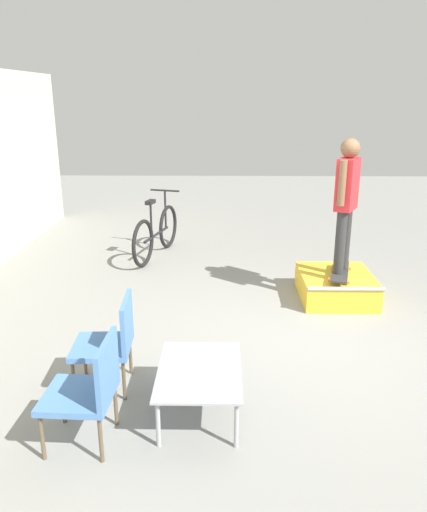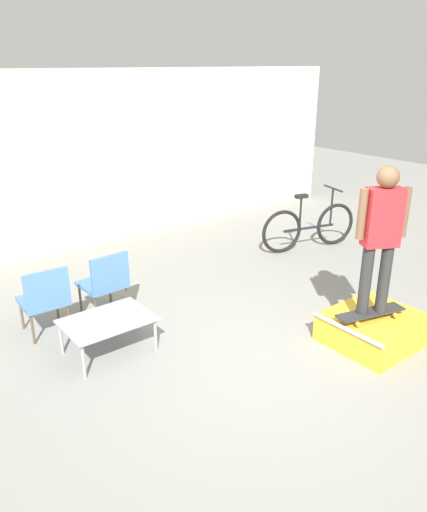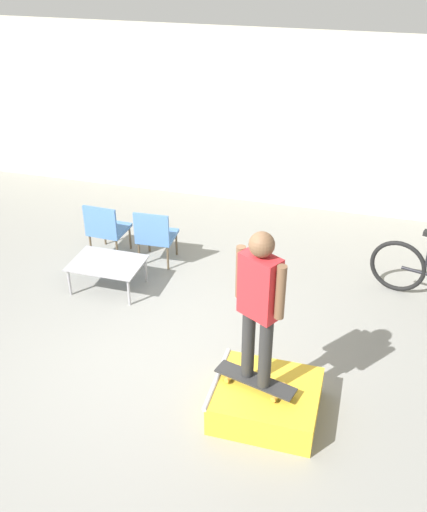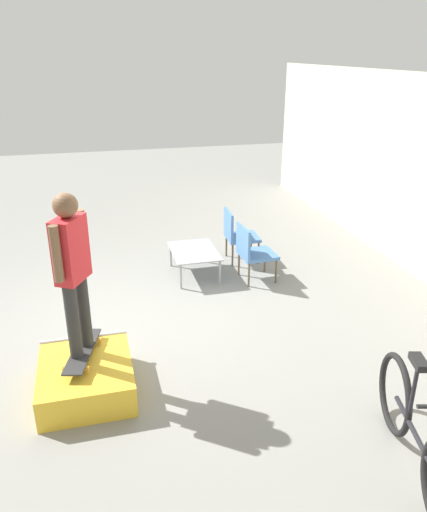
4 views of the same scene
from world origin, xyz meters
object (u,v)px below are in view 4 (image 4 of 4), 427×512
(person_skater, at_px, (72,263))
(bicycle, at_px, (417,435))
(patio_chair_right, at_px, (252,250))
(skateboard_on_ramp, at_px, (83,351))
(skate_ramp_box, at_px, (86,378))
(patio_chair_left, at_px, (237,233))
(coffee_table, at_px, (194,253))

(person_skater, xyz_separation_m, bicycle, (1.90, 2.63, -1.01))
(patio_chair_right, bearing_deg, skateboard_on_ramp, 126.30)
(skate_ramp_box, xyz_separation_m, patio_chair_left, (-2.96, 2.52, 0.32))
(patio_chair_left, xyz_separation_m, patio_chair_right, (0.78, 0.00, 0.00))
(skateboard_on_ramp, relative_size, coffee_table, 0.90)
(patio_chair_right, bearing_deg, patio_chair_left, -2.73)
(patio_chair_left, bearing_deg, bicycle, -176.33)
(skate_ramp_box, height_order, coffee_table, coffee_table)
(patio_chair_left, bearing_deg, person_skater, 140.75)
(skateboard_on_ramp, bearing_deg, patio_chair_left, 153.30)
(coffee_table, bearing_deg, patio_chair_left, 115.62)
(skateboard_on_ramp, bearing_deg, bicycle, 69.17)
(patio_chair_right, bearing_deg, skate_ramp_box, 128.04)
(coffee_table, bearing_deg, patio_chair_right, 64.36)
(skateboard_on_ramp, height_order, patio_chair_left, patio_chair_left)
(person_skater, bearing_deg, patio_chair_left, 167.24)
(skate_ramp_box, relative_size, person_skater, 0.64)
(patio_chair_right, bearing_deg, person_skater, 126.30)
(patio_chair_left, xyz_separation_m, bicycle, (4.74, 0.10, -0.09))
(patio_chair_left, bearing_deg, skate_ramp_box, 142.07)
(skate_ramp_box, distance_m, person_skater, 1.25)
(skateboard_on_ramp, height_order, person_skater, person_skater)
(skateboard_on_ramp, height_order, bicycle, bicycle)
(bicycle, bearing_deg, skateboard_on_ramp, -110.84)
(coffee_table, bearing_deg, person_skater, -35.05)
(skate_ramp_box, height_order, bicycle, bicycle)
(skateboard_on_ramp, xyz_separation_m, patio_chair_left, (-2.84, 2.53, 0.07))
(person_skater, height_order, patio_chair_left, person_skater)
(patio_chair_left, relative_size, bicycle, 0.49)
(person_skater, bearing_deg, patio_chair_right, 158.02)
(patio_chair_left, distance_m, bicycle, 4.74)
(skate_ramp_box, bearing_deg, bicycle, 55.77)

